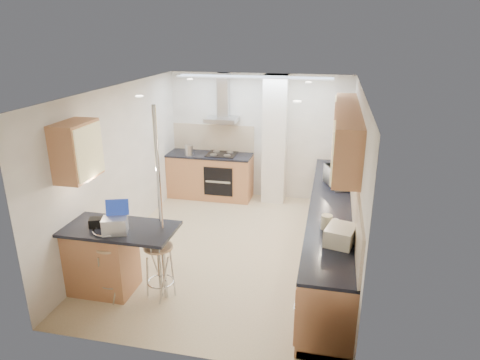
% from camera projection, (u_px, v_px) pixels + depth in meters
% --- Properties ---
extents(ground, '(4.80, 4.80, 0.00)m').
position_uv_depth(ground, '(232.00, 249.00, 6.79)').
color(ground, tan).
rests_on(ground, ground).
extents(room_shell, '(3.64, 4.84, 2.51)m').
position_uv_depth(room_shell, '(257.00, 150.00, 6.56)').
color(room_shell, silver).
rests_on(room_shell, ground).
extents(right_counter, '(0.63, 4.40, 0.92)m').
position_uv_depth(right_counter, '(330.00, 231.00, 6.33)').
color(right_counter, '#C1774D').
rests_on(right_counter, ground).
extents(back_counter, '(1.70, 0.63, 0.92)m').
position_uv_depth(back_counter, '(210.00, 175.00, 8.76)').
color(back_counter, '#C1774D').
rests_on(back_counter, ground).
extents(peninsula, '(1.47, 0.72, 0.94)m').
position_uv_depth(peninsula, '(121.00, 260.00, 5.52)').
color(peninsula, '#C1774D').
rests_on(peninsula, ground).
extents(microwave, '(0.57, 0.67, 0.31)m').
position_uv_depth(microwave, '(341.00, 177.00, 6.79)').
color(microwave, white).
rests_on(microwave, right_counter).
extents(laptop, '(0.35, 0.30, 0.20)m').
position_uv_depth(laptop, '(115.00, 225.00, 5.19)').
color(laptop, '#ACAFB4').
rests_on(laptop, peninsula).
extents(bag, '(0.24, 0.21, 0.11)m').
position_uv_depth(bag, '(98.00, 222.00, 5.38)').
color(bag, black).
rests_on(bag, peninsula).
extents(bar_stool_near, '(0.41, 0.41, 0.98)m').
position_uv_depth(bar_stool_near, '(112.00, 263.00, 5.42)').
color(bar_stool_near, tan).
rests_on(bar_stool_near, ground).
extents(bar_stool_end, '(0.43, 0.43, 0.95)m').
position_uv_depth(bar_stool_end, '(159.00, 264.00, 5.43)').
color(bar_stool_end, tan).
rests_on(bar_stool_end, ground).
extents(jar_a, '(0.13, 0.13, 0.17)m').
position_uv_depth(jar_a, '(337.00, 179.00, 6.92)').
color(jar_a, beige).
rests_on(jar_a, right_counter).
extents(jar_b, '(0.14, 0.14, 0.13)m').
position_uv_depth(jar_b, '(344.00, 169.00, 7.44)').
color(jar_b, beige).
rests_on(jar_b, right_counter).
extents(jar_c, '(0.17, 0.17, 0.18)m').
position_uv_depth(jar_c, '(327.00, 222.00, 5.35)').
color(jar_c, '#B5B291').
rests_on(jar_c, right_counter).
extents(jar_d, '(0.13, 0.13, 0.14)m').
position_uv_depth(jar_d, '(335.00, 225.00, 5.33)').
color(jar_d, white).
rests_on(jar_d, right_counter).
extents(bread_bin, '(0.40, 0.46, 0.21)m').
position_uv_depth(bread_bin, '(340.00, 235.00, 4.98)').
color(bread_bin, beige).
rests_on(bread_bin, right_counter).
extents(kettle, '(0.16, 0.16, 0.20)m').
position_uv_depth(kettle, '(189.00, 150.00, 8.48)').
color(kettle, '#ACAFB1').
rests_on(kettle, back_counter).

